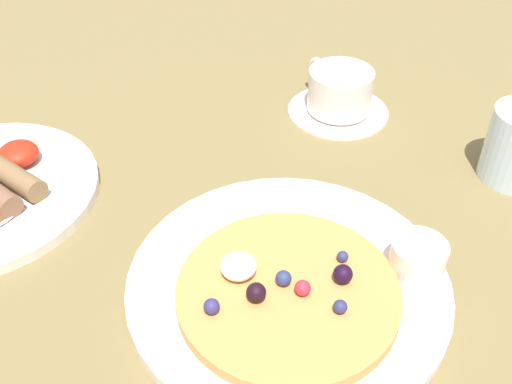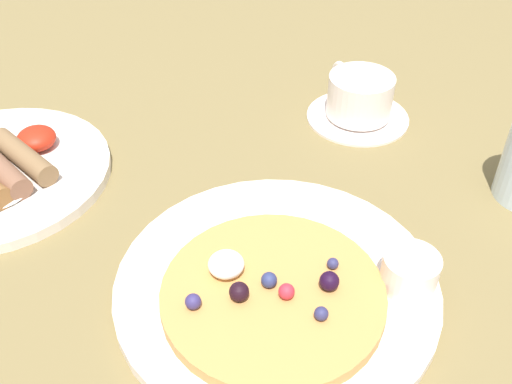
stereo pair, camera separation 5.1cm
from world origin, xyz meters
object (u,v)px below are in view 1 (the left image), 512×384
Objects in this scene: coffee_saucer at (338,110)px; coffee_cup at (339,89)px; syrup_ramekin at (418,258)px; pancake_plate at (288,283)px.

coffee_cup is at bearing 98.71° from coffee_saucer.
pancake_plate is at bearing 163.57° from syrup_ramekin.
coffee_saucer is at bearing -81.29° from coffee_cup.
coffee_saucer is 1.18× the size of coffee_cup.
coffee_cup is (6.65, 28.10, 0.36)cm from syrup_ramekin.
syrup_ramekin is 0.46× the size of coffee_cup.
coffee_cup is (-0.02, 0.15, 3.02)cm from coffee_saucer.
coffee_saucer is at bearing 54.60° from pancake_plate.
syrup_ramekin reaches higher than pancake_plate.
syrup_ramekin reaches higher than coffee_saucer.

